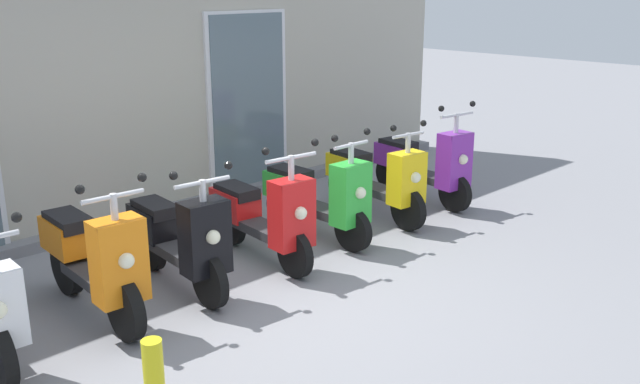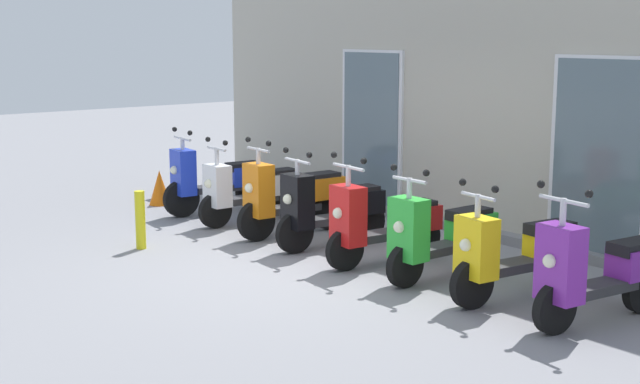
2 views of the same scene
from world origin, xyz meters
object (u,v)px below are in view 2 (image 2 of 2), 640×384
(scooter_red, at_px, (383,222))
(scooter_yellow, at_px, (516,252))
(scooter_orange, at_px, (291,196))
(scooter_purple, at_px, (598,270))
(scooter_green, at_px, (440,234))
(scooter_white, at_px, (251,190))
(scooter_black, at_px, (330,208))
(scooter_blue, at_px, (215,180))
(traffic_cone, at_px, (160,187))
(curb_bollard, at_px, (140,220))

(scooter_red, height_order, scooter_yellow, scooter_red)
(scooter_orange, relative_size, scooter_purple, 1.02)
(scooter_orange, bearing_deg, scooter_green, 0.46)
(scooter_orange, distance_m, scooter_green, 2.55)
(scooter_yellow, bearing_deg, scooter_white, -179.65)
(scooter_black, xyz_separation_m, scooter_purple, (3.62, 0.07, -0.00))
(scooter_blue, height_order, traffic_cone, scooter_blue)
(scooter_white, height_order, scooter_red, scooter_red)
(scooter_white, bearing_deg, scooter_yellow, 0.35)
(scooter_blue, bearing_deg, scooter_green, 0.25)
(scooter_orange, distance_m, scooter_red, 1.74)
(traffic_cone, bearing_deg, curb_bollard, -33.34)
(scooter_yellow, bearing_deg, scooter_purple, -0.22)
(scooter_purple, height_order, curb_bollard, scooter_purple)
(scooter_purple, distance_m, traffic_cone, 7.27)
(scooter_black, bearing_deg, scooter_purple, 1.16)
(scooter_blue, relative_size, traffic_cone, 3.14)
(scooter_yellow, distance_m, curb_bollard, 4.49)
(scooter_purple, bearing_deg, traffic_cone, -177.04)
(scooter_black, distance_m, curb_bollard, 2.26)
(curb_bollard, xyz_separation_m, traffic_cone, (-2.27, 1.49, -0.09))
(scooter_yellow, height_order, scooter_purple, scooter_purple)
(traffic_cone, bearing_deg, scooter_orange, 6.49)
(scooter_blue, xyz_separation_m, scooter_white, (0.86, 0.03, -0.02))
(scooter_white, height_order, curb_bollard, scooter_white)
(scooter_black, bearing_deg, traffic_cone, -175.25)
(scooter_red, height_order, traffic_cone, scooter_red)
(scooter_yellow, relative_size, curb_bollard, 2.28)
(curb_bollard, bearing_deg, scooter_black, 52.67)
(scooter_orange, xyz_separation_m, traffic_cone, (-2.84, -0.32, -0.24))
(scooter_blue, bearing_deg, traffic_cone, -162.77)
(scooter_blue, xyz_separation_m, scooter_green, (4.34, 0.02, -0.00))
(scooter_red, bearing_deg, scooter_yellow, 3.10)
(scooter_purple, relative_size, traffic_cone, 3.03)
(scooter_orange, relative_size, scooter_green, 1.06)
(scooter_black, distance_m, scooter_purple, 3.62)
(scooter_blue, height_order, scooter_purple, scooter_purple)
(scooter_purple, bearing_deg, scooter_yellow, 179.78)
(scooter_white, xyz_separation_m, curb_bollard, (0.36, -1.84, -0.11))
(scooter_blue, relative_size, scooter_purple, 1.03)
(scooter_blue, xyz_separation_m, traffic_cone, (-1.05, -0.32, -0.22))
(scooter_blue, bearing_deg, scooter_red, -0.68)
(scooter_red, xyz_separation_m, scooter_yellow, (1.77, 0.10, -0.00))
(traffic_cone, bearing_deg, scooter_black, 4.75)
(scooter_purple, bearing_deg, scooter_red, -178.02)
(scooter_orange, bearing_deg, scooter_blue, 179.95)
(scooter_black, relative_size, scooter_yellow, 0.97)
(scooter_green, relative_size, curb_bollard, 2.17)
(scooter_red, xyz_separation_m, curb_bollard, (-2.31, -1.77, -0.12))
(scooter_red, bearing_deg, scooter_orange, 178.68)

